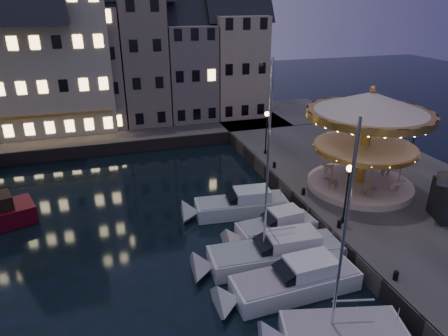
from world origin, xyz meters
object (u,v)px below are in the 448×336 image
object	(u,v)px
bollard_b	(339,223)
motorboat_c	(270,254)
streetlamp_c	(266,127)
bollard_d	(274,165)
motorboat_b	(289,283)
carousel	(368,123)
motorboat_d	(271,230)
streetlamp_d	(414,136)
bollard_a	(396,275)
streetlamp_b	(348,186)
motorboat_a	(330,334)
motorboat_e	(236,206)
bollard_c	(303,191)

from	to	relation	value
bollard_b	motorboat_c	bearing A→B (deg)	-173.59
streetlamp_c	bollard_d	size ratio (longest dim) A/B	7.32
bollard_b	bollard_d	bearing A→B (deg)	90.00
streetlamp_c	motorboat_c	distance (m)	16.00
motorboat_b	carousel	bearing A→B (deg)	39.35
motorboat_b	motorboat_d	distance (m)	5.59
streetlamp_c	streetlamp_d	size ratio (longest dim) A/B	1.00
bollard_a	bollard_b	world-z (taller)	same
streetlamp_b	motorboat_a	bearing A→B (deg)	-125.42
motorboat_a	bollard_a	bearing A→B (deg)	19.05
motorboat_b	streetlamp_b	bearing A→B (deg)	33.87
bollard_a	motorboat_a	world-z (taller)	motorboat_a
bollard_b	motorboat_d	world-z (taller)	motorboat_d
streetlamp_d	bollard_b	world-z (taller)	streetlamp_d
bollard_b	motorboat_e	distance (m)	7.90
streetlamp_c	carousel	bearing A→B (deg)	-65.17
motorboat_a	motorboat_e	distance (m)	13.11
motorboat_a	bollard_d	bearing A→B (deg)	74.63
bollard_a	motorboat_c	distance (m)	7.15
bollard_d	motorboat_b	bearing A→B (deg)	-110.48
streetlamp_c	motorboat_a	world-z (taller)	motorboat_a
streetlamp_c	motorboat_a	size ratio (longest dim) A/B	0.37
motorboat_a	bollard_b	bearing A→B (deg)	55.90
bollard_a	motorboat_b	world-z (taller)	motorboat_b
motorboat_d	motorboat_a	bearing A→B (deg)	-95.74
streetlamp_c	motorboat_a	distance (m)	22.15
streetlamp_b	motorboat_b	distance (m)	7.74
bollard_c	motorboat_c	bearing A→B (deg)	-132.45
streetlamp_c	motorboat_c	world-z (taller)	motorboat_c
motorboat_a	motorboat_e	size ratio (longest dim) A/B	1.41
streetlamp_b	motorboat_e	bearing A→B (deg)	136.57
motorboat_c	carousel	bearing A→B (deg)	28.56
bollard_a	motorboat_b	bearing A→B (deg)	157.80
streetlamp_b	motorboat_b	world-z (taller)	streetlamp_b
motorboat_e	carousel	xyz separation A→B (m)	(9.97, -1.09, 6.01)
bollard_b	motorboat_e	bearing A→B (deg)	130.90
motorboat_c	motorboat_e	bearing A→B (deg)	90.32
motorboat_c	carousel	world-z (taller)	motorboat_c
motorboat_a	motorboat_d	xyz separation A→B (m)	(0.93, 9.24, 0.10)
motorboat_b	bollard_d	bearing A→B (deg)	69.52
bollard_a	carousel	size ratio (longest dim) A/B	0.06
motorboat_d	motorboat_e	distance (m)	4.05
motorboat_b	motorboat_c	bearing A→B (deg)	88.20
streetlamp_c	motorboat_b	bearing A→B (deg)	-108.41
bollard_c	motorboat_b	size ratio (longest dim) A/B	0.07
motorboat_e	bollard_c	bearing A→B (deg)	-10.23
streetlamp_c	bollard_c	xyz separation A→B (m)	(-0.60, -9.00, -2.41)
bollard_c	motorboat_d	world-z (taller)	motorboat_d
streetlamp_d	motorboat_b	bearing A→B (deg)	-147.50
motorboat_d	motorboat_e	bearing A→B (deg)	107.28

